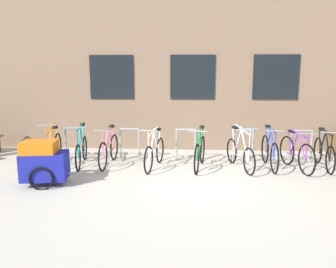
% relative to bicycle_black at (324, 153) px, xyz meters
% --- Properties ---
extents(ground_plane, '(42.00, 42.00, 0.00)m').
position_rel_bicycle_black_xyz_m(ground_plane, '(-3.22, -1.44, -0.37)').
color(ground_plane, '#B2ADA0').
extents(storefront_building, '(28.00, 7.22, 4.56)m').
position_rel_bicycle_black_xyz_m(storefront_building, '(-3.22, 5.35, 1.91)').
color(storefront_building, '#7A604C').
rests_on(storefront_building, ground).
extents(bike_rack, '(6.55, 0.05, 0.86)m').
position_rel_bicycle_black_xyz_m(bike_rack, '(-3.39, 0.46, 0.14)').
color(bike_rack, gray).
rests_on(bike_rack, ground).
extents(bicycle_black, '(0.44, 1.70, 0.99)m').
position_rel_bicycle_black_xyz_m(bicycle_black, '(0.00, 0.00, 0.00)').
color(bicycle_black, black).
rests_on(bicycle_black, ground).
extents(bicycle_green, '(0.46, 1.72, 1.02)m').
position_rel_bicycle_black_xyz_m(bicycle_green, '(-3.04, -0.20, 0.02)').
color(bicycle_green, black).
rests_on(bicycle_green, ground).
extents(bicycle_pink, '(0.44, 1.76, 0.98)m').
position_rel_bicycle_black_xyz_m(bicycle_pink, '(-5.34, -0.04, 0.01)').
color(bicycle_pink, black).
rests_on(bicycle_pink, ground).
extents(bicycle_blue, '(0.44, 1.73, 1.03)m').
position_rel_bicycle_black_xyz_m(bicycle_blue, '(-1.32, -0.04, 0.02)').
color(bicycle_blue, black).
rests_on(bicycle_blue, ground).
extents(bicycle_silver, '(0.57, 1.71, 1.09)m').
position_rel_bicycle_black_xyz_m(bicycle_silver, '(-2.06, -0.17, 0.00)').
color(bicycle_silver, black).
rests_on(bicycle_silver, ground).
extents(bicycle_orange, '(0.45, 1.77, 1.11)m').
position_rel_bicycle_black_xyz_m(bicycle_orange, '(-6.77, -0.08, 0.02)').
color(bicycle_orange, black).
rests_on(bicycle_orange, ground).
extents(bicycle_white, '(0.47, 1.67, 1.03)m').
position_rel_bicycle_black_xyz_m(bicycle_white, '(-4.15, -0.22, -0.00)').
color(bicycle_white, black).
rests_on(bicycle_white, ground).
extents(bicycle_purple, '(0.48, 1.68, 0.98)m').
position_rel_bicycle_black_xyz_m(bicycle_purple, '(-0.72, -0.18, 0.02)').
color(bicycle_purple, black).
rests_on(bicycle_purple, ground).
extents(bicycle_teal, '(0.45, 1.71, 1.06)m').
position_rel_bicycle_black_xyz_m(bicycle_teal, '(-6.03, -0.09, 0.00)').
color(bicycle_teal, black).
rests_on(bicycle_teal, ground).
extents(bike_trailer, '(1.48, 0.77, 0.94)m').
position_rel_bicycle_black_xyz_m(bike_trailer, '(-6.31, -1.66, 0.11)').
color(bike_trailer, navy).
rests_on(bike_trailer, ground).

